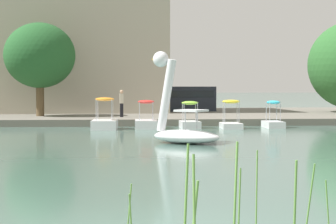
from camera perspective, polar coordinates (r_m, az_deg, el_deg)
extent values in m
cube|color=#6B665B|center=(45.26, -4.33, -0.29)|extent=(121.03, 19.42, 0.39)
ellipsoid|color=white|center=(24.94, 1.64, -2.22)|extent=(3.12, 2.79, 0.54)
cylinder|color=white|center=(25.32, -0.14, 1.50)|extent=(0.91, 0.79, 2.91)
sphere|color=white|center=(25.48, -0.65, 4.76)|extent=(0.89, 0.89, 0.63)
cone|color=yellow|center=(25.62, -1.13, 4.74)|extent=(0.51, 0.50, 0.35)
cube|color=white|center=(24.76, 2.10, 0.13)|extent=(1.42, 1.42, 0.08)
cylinder|color=silver|center=(25.18, 2.61, -0.70)|extent=(0.04, 0.04, 0.76)
cylinder|color=silver|center=(24.38, 1.57, -0.80)|extent=(0.04, 0.04, 0.76)
cube|color=white|center=(33.52, -5.69, -1.13)|extent=(1.39, 2.37, 0.48)
ellipsoid|color=orange|center=(33.47, -5.70, 1.15)|extent=(1.06, 1.45, 0.20)
cylinder|color=#B7B7BF|center=(34.07, -6.30, 0.25)|extent=(0.04, 0.04, 1.09)
cylinder|color=#B7B7BF|center=(34.02, -4.96, 0.25)|extent=(0.04, 0.04, 1.09)
cylinder|color=#B7B7BF|center=(32.96, -6.46, 0.18)|extent=(0.04, 0.04, 1.09)
cylinder|color=#B7B7BF|center=(32.90, -5.07, 0.18)|extent=(0.04, 0.04, 1.09)
cube|color=white|center=(34.02, -1.97, -1.09)|extent=(1.25, 2.14, 0.45)
ellipsoid|color=red|center=(33.97, -1.98, 0.92)|extent=(0.93, 1.30, 0.20)
cylinder|color=#B7B7BF|center=(34.50, -2.57, 0.13)|extent=(0.04, 0.04, 0.97)
cylinder|color=#B7B7BF|center=(34.50, -1.39, 0.13)|extent=(0.04, 0.04, 0.97)
cylinder|color=#B7B7BF|center=(33.48, -2.58, 0.07)|extent=(0.04, 0.04, 0.97)
cylinder|color=#B7B7BF|center=(33.49, -1.36, 0.07)|extent=(0.04, 0.04, 0.97)
cube|color=white|center=(34.08, 1.97, -1.14)|extent=(1.03, 1.80, 0.39)
ellipsoid|color=#8CCC38|center=(34.03, 1.98, 0.82)|extent=(0.91, 0.97, 0.20)
cylinder|color=#B7B7BF|center=(34.38, 1.30, 0.03)|extent=(0.04, 0.04, 0.97)
cylinder|color=#B7B7BF|center=(34.48, 2.49, 0.03)|extent=(0.04, 0.04, 0.97)
cylinder|color=#B7B7BF|center=(33.63, 1.45, -0.03)|extent=(0.04, 0.04, 0.97)
cylinder|color=#B7B7BF|center=(33.72, 2.66, -0.02)|extent=(0.04, 0.04, 0.97)
cube|color=white|center=(34.04, 5.67, -1.23)|extent=(1.10, 1.84, 0.30)
ellipsoid|color=yellow|center=(33.99, 5.67, 0.94)|extent=(0.97, 0.84, 0.20)
cylinder|color=#B7B7BF|center=(34.28, 4.96, 0.00)|extent=(0.04, 0.04, 1.14)
cylinder|color=#B7B7BF|center=(34.39, 6.21, 0.00)|extent=(0.04, 0.04, 1.14)
cylinder|color=#B7B7BF|center=(33.63, 5.11, -0.04)|extent=(0.04, 0.04, 1.14)
cylinder|color=#B7B7BF|center=(33.74, 6.39, -0.04)|extent=(0.04, 0.04, 1.14)
cube|color=white|center=(34.99, 9.41, -1.11)|extent=(0.93, 1.82, 0.35)
ellipsoid|color=#2DB7D1|center=(34.94, 9.42, 0.86)|extent=(0.73, 0.96, 0.20)
cylinder|color=#B7B7BF|center=(35.25, 8.81, 0.04)|extent=(0.04, 0.04, 1.03)
cylinder|color=#B7B7BF|center=(35.39, 9.72, 0.05)|extent=(0.04, 0.04, 1.03)
cylinder|color=#B7B7BF|center=(34.51, 9.11, -0.01)|extent=(0.04, 0.04, 1.03)
cylinder|color=#B7B7BF|center=(34.66, 10.04, 0.00)|extent=(0.04, 0.04, 1.03)
cylinder|color=brown|center=(40.55, -11.40, 1.90)|extent=(0.50, 0.50, 3.18)
ellipsoid|color=#235628|center=(40.59, -11.42, 5.01)|extent=(5.92, 5.77, 4.09)
cube|color=black|center=(38.52, -4.18, 0.16)|extent=(0.21, 0.22, 0.82)
cube|color=beige|center=(38.50, -4.18, 1.22)|extent=(0.23, 0.24, 0.60)
sphere|color=tan|center=(38.50, -4.18, 1.83)|extent=(0.21, 0.21, 0.21)
cube|color=#1E232D|center=(47.69, 1.30, 1.19)|extent=(4.90, 1.94, 1.84)
cube|color=black|center=(47.68, 1.30, 1.63)|extent=(4.51, 1.96, 0.52)
cube|color=#B2A893|center=(48.69, -10.35, 7.98)|extent=(16.93, 10.87, 13.39)
cylinder|color=#669942|center=(8.21, -3.59, -9.89)|extent=(0.10, 0.02, 1.00)
cylinder|color=#669942|center=(8.72, 6.39, -8.72)|extent=(0.06, 0.03, 1.14)
cylinder|color=#669942|center=(9.22, 14.15, -8.79)|extent=(0.11, 0.06, 0.94)
cylinder|color=#669942|center=(7.77, 12.38, -9.36)|extent=(0.14, 0.17, 1.33)
cylinder|color=#669942|center=(7.50, 2.38, -9.32)|extent=(0.03, 0.22, 1.44)
cylinder|color=#669942|center=(8.25, 2.35, -9.71)|extent=(0.14, 0.05, 1.03)
cylinder|color=#669942|center=(7.86, 7.92, -8.73)|extent=(0.04, 0.05, 1.46)
cylinder|color=#669942|center=(9.23, 11.33, -7.92)|extent=(0.04, 0.14, 1.20)
cylinder|color=#669942|center=(9.10, 6.07, -7.23)|extent=(0.09, 0.06, 1.46)
cylinder|color=#669942|center=(7.65, 1.58, -8.66)|extent=(0.10, 0.13, 1.55)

